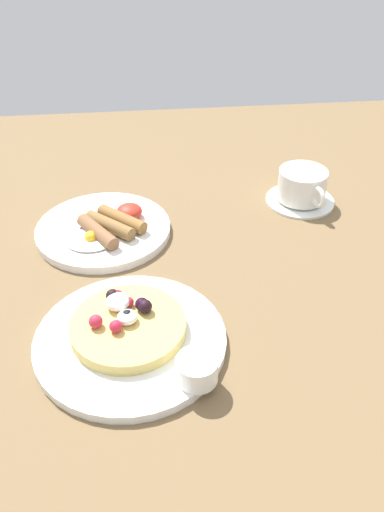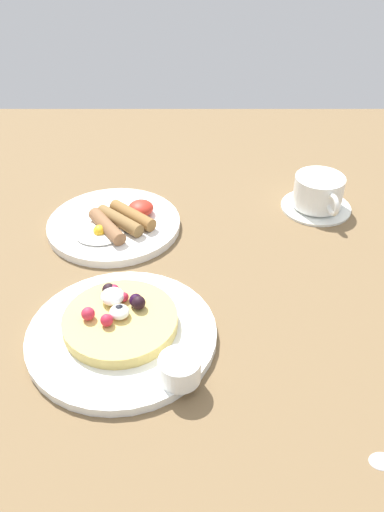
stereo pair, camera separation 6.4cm
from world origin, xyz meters
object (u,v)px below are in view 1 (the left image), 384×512
object	(u,v)px
syrup_ramekin	(199,369)
breakfast_plate	(103,230)
pancake_plate	(131,340)
coffee_cup	(303,184)
coffee_saucer	(300,199)

from	to	relation	value
syrup_ramekin	breakfast_plate	size ratio (longest dim) A/B	0.22
pancake_plate	coffee_cup	bearing A→B (deg)	45.62
syrup_ramekin	coffee_cup	world-z (taller)	coffee_cup
syrup_ramekin	coffee_cup	bearing A→B (deg)	59.48
breakfast_plate	coffee_saucer	bearing A→B (deg)	10.21
breakfast_plate	coffee_cup	world-z (taller)	coffee_cup
pancake_plate	syrup_ramekin	bearing A→B (deg)	-44.08
coffee_saucer	pancake_plate	bearing A→B (deg)	-134.23
syrup_ramekin	coffee_cup	size ratio (longest dim) A/B	0.44
breakfast_plate	coffee_saucer	distance (m)	0.36
pancake_plate	coffee_saucer	size ratio (longest dim) A/B	1.99
pancake_plate	syrup_ramekin	distance (m)	0.11
breakfast_plate	coffee_cup	xyz separation A→B (m)	(0.35, 0.06, 0.03)
pancake_plate	breakfast_plate	size ratio (longest dim) A/B	1.11
breakfast_plate	coffee_cup	distance (m)	0.36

